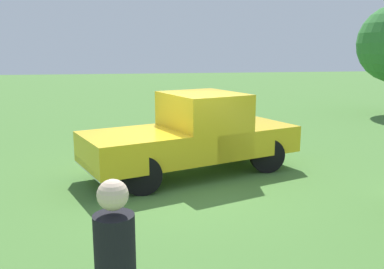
{
  "coord_description": "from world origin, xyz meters",
  "views": [
    {
      "loc": [
        1.26,
        8.24,
        2.78
      ],
      "look_at": [
        -0.33,
        -0.82,
        0.9
      ],
      "focal_mm": 39.43,
      "sensor_mm": 36.0,
      "label": 1
    }
  ],
  "objects": [
    {
      "name": "ground_plane",
      "position": [
        0.0,
        0.0,
        0.0
      ],
      "size": [
        80.0,
        80.0,
        0.0
      ],
      "primitive_type": "plane",
      "color": "#477533"
    },
    {
      "name": "pickup_truck",
      "position": [
        -0.45,
        -0.86,
        0.94
      ],
      "size": [
        5.14,
        3.31,
        1.81
      ],
      "rotation": [
        0.0,
        0.0,
        0.34
      ],
      "color": "black",
      "rests_on": "ground_plane"
    }
  ]
}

